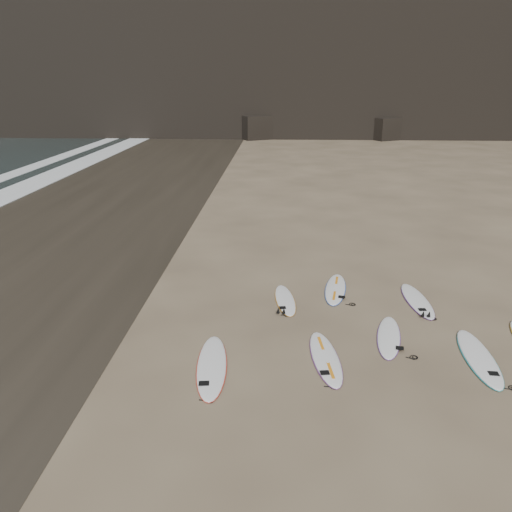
{
  "coord_description": "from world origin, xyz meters",
  "views": [
    {
      "loc": [
        -3.08,
        -11.12,
        6.27
      ],
      "look_at": [
        -3.72,
        2.22,
        1.5
      ],
      "focal_mm": 35.0,
      "sensor_mm": 36.0,
      "label": 1
    }
  ],
  "objects_px": {
    "surfboard_1": "(325,358)",
    "surfboard_3": "(479,357)",
    "surfboard_0": "(212,365)",
    "surfboard_2": "(389,336)",
    "surfboard_6": "(335,289)",
    "surfboard_7": "(417,300)",
    "surfboard_5": "(285,300)"
  },
  "relations": [
    {
      "from": "surfboard_1",
      "to": "surfboard_3",
      "type": "xyz_separation_m",
      "value": [
        3.63,
        0.19,
        0.0
      ]
    },
    {
      "from": "surfboard_0",
      "to": "surfboard_2",
      "type": "distance_m",
      "value": 4.63
    },
    {
      "from": "surfboard_3",
      "to": "surfboard_0",
      "type": "bearing_deg",
      "value": -170.92
    },
    {
      "from": "surfboard_0",
      "to": "surfboard_6",
      "type": "bearing_deg",
      "value": 49.52
    },
    {
      "from": "surfboard_1",
      "to": "surfboard_2",
      "type": "height_order",
      "value": "surfboard_1"
    },
    {
      "from": "surfboard_0",
      "to": "surfboard_7",
      "type": "bearing_deg",
      "value": 29.45
    },
    {
      "from": "surfboard_3",
      "to": "surfboard_5",
      "type": "bearing_deg",
      "value": 149.17
    },
    {
      "from": "surfboard_7",
      "to": "surfboard_5",
      "type": "bearing_deg",
      "value": 178.86
    },
    {
      "from": "surfboard_2",
      "to": "surfboard_3",
      "type": "bearing_deg",
      "value": -13.53
    },
    {
      "from": "surfboard_2",
      "to": "surfboard_1",
      "type": "bearing_deg",
      "value": -134.81
    },
    {
      "from": "surfboard_3",
      "to": "surfboard_7",
      "type": "bearing_deg",
      "value": 104.23
    },
    {
      "from": "surfboard_1",
      "to": "surfboard_7",
      "type": "bearing_deg",
      "value": 42.27
    },
    {
      "from": "surfboard_6",
      "to": "surfboard_5",
      "type": "bearing_deg",
      "value": -141.38
    },
    {
      "from": "surfboard_1",
      "to": "surfboard_6",
      "type": "height_order",
      "value": "same"
    },
    {
      "from": "surfboard_2",
      "to": "surfboard_5",
      "type": "xyz_separation_m",
      "value": [
        -2.63,
        2.13,
        -0.0
      ]
    },
    {
      "from": "surfboard_0",
      "to": "surfboard_3",
      "type": "height_order",
      "value": "surfboard_0"
    },
    {
      "from": "surfboard_6",
      "to": "surfboard_1",
      "type": "bearing_deg",
      "value": -89.66
    },
    {
      "from": "surfboard_3",
      "to": "surfboard_6",
      "type": "relative_size",
      "value": 1.08
    },
    {
      "from": "surfboard_1",
      "to": "surfboard_7",
      "type": "height_order",
      "value": "same"
    },
    {
      "from": "surfboard_0",
      "to": "surfboard_5",
      "type": "distance_m",
      "value": 4.1
    },
    {
      "from": "surfboard_3",
      "to": "surfboard_5",
      "type": "xyz_separation_m",
      "value": [
        -4.56,
        3.05,
        -0.01
      ]
    },
    {
      "from": "surfboard_7",
      "to": "surfboard_0",
      "type": "bearing_deg",
      "value": -148.7
    },
    {
      "from": "surfboard_0",
      "to": "surfboard_5",
      "type": "height_order",
      "value": "surfboard_0"
    },
    {
      "from": "surfboard_1",
      "to": "surfboard_2",
      "type": "xyz_separation_m",
      "value": [
        1.71,
        1.11,
        -0.0
      ]
    },
    {
      "from": "surfboard_6",
      "to": "surfboard_7",
      "type": "relative_size",
      "value": 0.99
    },
    {
      "from": "surfboard_5",
      "to": "surfboard_6",
      "type": "xyz_separation_m",
      "value": [
        1.58,
        0.89,
        0.01
      ]
    },
    {
      "from": "surfboard_2",
      "to": "surfboard_6",
      "type": "height_order",
      "value": "surfboard_6"
    },
    {
      "from": "surfboard_1",
      "to": "surfboard_2",
      "type": "distance_m",
      "value": 2.04
    },
    {
      "from": "surfboard_2",
      "to": "surfboard_5",
      "type": "distance_m",
      "value": 3.38
    },
    {
      "from": "surfboard_1",
      "to": "surfboard_5",
      "type": "bearing_deg",
      "value": 99.86
    },
    {
      "from": "surfboard_2",
      "to": "surfboard_6",
      "type": "relative_size",
      "value": 0.92
    },
    {
      "from": "surfboard_7",
      "to": "surfboard_1",
      "type": "bearing_deg",
      "value": -134.68
    }
  ]
}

